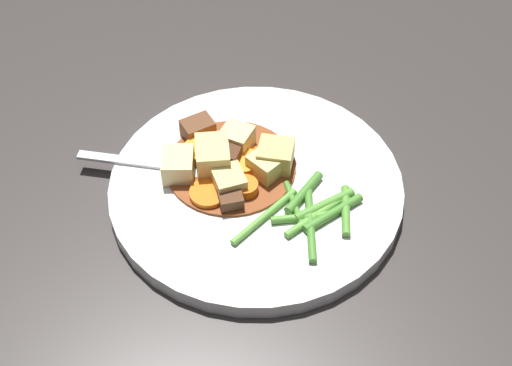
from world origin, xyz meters
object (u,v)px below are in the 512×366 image
at_px(dinner_plate, 256,189).
at_px(carrot_slice_3, 255,158).
at_px(potato_chunk_1, 229,182).
at_px(meat_chunk_0, 232,201).
at_px(carrot_slice_0, 200,153).
at_px(fork, 170,166).
at_px(carrot_slice_2, 208,194).
at_px(potato_chunk_2, 273,155).
at_px(meat_chunk_2, 198,129).
at_px(potato_chunk_0, 237,140).
at_px(carrot_slice_5, 247,189).
at_px(carrot_slice_1, 243,164).
at_px(potato_chunk_5, 271,167).
at_px(carrot_slice_4, 214,146).
at_px(potato_chunk_3, 178,165).
at_px(potato_chunk_4, 213,157).
at_px(meat_chunk_1, 228,156).

height_order(dinner_plate, carrot_slice_3, carrot_slice_3).
xyz_separation_m(potato_chunk_1, meat_chunk_0, (-0.02, 0.01, -0.00)).
xyz_separation_m(carrot_slice_0, fork, (0.01, 0.03, -0.01)).
distance_m(potato_chunk_1, meat_chunk_0, 0.02).
xyz_separation_m(carrot_slice_0, carrot_slice_2, (-0.04, 0.03, -0.00)).
xyz_separation_m(potato_chunk_2, fork, (0.07, 0.07, -0.01)).
bearing_deg(meat_chunk_2, potato_chunk_0, -164.82).
bearing_deg(meat_chunk_0, fork, 0.96).
distance_m(carrot_slice_5, potato_chunk_2, 0.05).
height_order(carrot_slice_1, meat_chunk_0, meat_chunk_0).
bearing_deg(potato_chunk_5, carrot_slice_4, 8.38).
bearing_deg(carrot_slice_0, potato_chunk_0, -122.47).
relative_size(potato_chunk_3, meat_chunk_0, 1.60).
height_order(carrot_slice_2, potato_chunk_0, potato_chunk_0).
xyz_separation_m(potato_chunk_1, potato_chunk_5, (-0.02, -0.04, 0.00)).
relative_size(carrot_slice_4, potato_chunk_1, 1.13).
bearing_deg(potato_chunk_0, carrot_slice_4, 42.00).
xyz_separation_m(potato_chunk_4, meat_chunk_1, (-0.01, -0.01, -0.00)).
bearing_deg(carrot_slice_3, potato_chunk_4, 53.93).
distance_m(carrot_slice_3, potato_chunk_0, 0.03).
bearing_deg(meat_chunk_1, carrot_slice_5, 156.75).
xyz_separation_m(carrot_slice_1, potato_chunk_3, (0.04, 0.05, 0.01)).
relative_size(potato_chunk_1, potato_chunk_3, 0.88).
distance_m(carrot_slice_5, meat_chunk_2, 0.09).
height_order(potato_chunk_5, meat_chunk_0, potato_chunk_5).
bearing_deg(potato_chunk_4, potato_chunk_2, -135.06).
xyz_separation_m(carrot_slice_1, fork, (0.06, 0.04, -0.00)).
height_order(carrot_slice_5, potato_chunk_0, potato_chunk_0).
distance_m(carrot_slice_5, meat_chunk_0, 0.02).
bearing_deg(dinner_plate, meat_chunk_0, 92.24).
distance_m(carrot_slice_5, potato_chunk_4, 0.05).
xyz_separation_m(dinner_plate, carrot_slice_3, (0.02, -0.02, 0.01)).
distance_m(carrot_slice_5, potato_chunk_0, 0.06).
bearing_deg(potato_chunk_4, carrot_slice_3, -126.07).
bearing_deg(potato_chunk_5, meat_chunk_2, 3.61).
distance_m(potato_chunk_4, fork, 0.04).
relative_size(potato_chunk_2, potato_chunk_4, 0.84).
bearing_deg(meat_chunk_0, carrot_slice_2, 13.39).
relative_size(potato_chunk_0, meat_chunk_0, 1.33).
xyz_separation_m(carrot_slice_0, potato_chunk_3, (0.00, 0.03, 0.01)).
bearing_deg(carrot_slice_4, potato_chunk_0, -138.00).
distance_m(carrot_slice_2, potato_chunk_5, 0.07).
bearing_deg(potato_chunk_1, meat_chunk_2, -25.59).
relative_size(carrot_slice_5, meat_chunk_1, 0.95).
bearing_deg(carrot_slice_1, meat_chunk_2, -4.71).
relative_size(carrot_slice_0, meat_chunk_2, 1.05).
bearing_deg(carrot_slice_5, potato_chunk_3, 19.05).
bearing_deg(potato_chunk_0, meat_chunk_1, 107.85).
relative_size(meat_chunk_0, meat_chunk_2, 0.72).
bearing_deg(meat_chunk_0, potato_chunk_3, 1.90).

